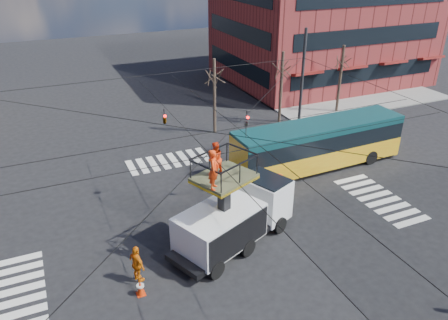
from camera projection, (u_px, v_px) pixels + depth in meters
ground at (227, 240)px, 22.49m from camera, size 120.00×120.00×0.00m
sidewalk_ne at (324, 84)px, 47.30m from camera, size 18.00×18.00×0.12m
crosswalks at (227, 240)px, 22.49m from camera, size 22.40×22.40×0.02m
building_ne at (322, 14)px, 47.02m from camera, size 20.06×16.06×14.00m
overhead_network at (222, 163)px, 20.90m from camera, size 24.24×24.24×8.00m
tree_a at (214, 76)px, 33.33m from camera, size 2.00×2.00×6.00m
tree_b at (282, 68)px, 35.50m from camera, size 2.00×2.00×6.00m
tree_c at (342, 61)px, 37.68m from camera, size 2.00×2.00×6.00m
utility_truck at (235, 209)px, 21.51m from camera, size 7.34×4.85×5.96m
city_bus at (319, 144)px, 29.10m from camera, size 12.19×2.89×3.20m
traffic_cone at (140, 288)px, 18.82m from camera, size 0.36×0.36×0.75m
worker_ground at (137, 264)px, 19.36m from camera, size 0.80×1.18×1.86m
flagger at (279, 186)px, 25.82m from camera, size 1.16×1.20×1.64m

